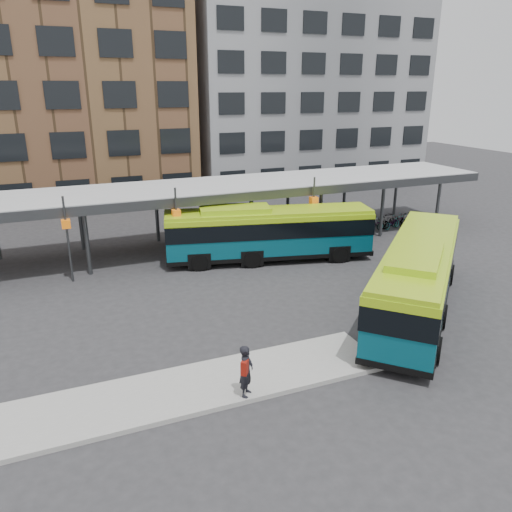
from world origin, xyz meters
The scene contains 9 objects.
ground centered at (0.00, 0.00, 0.00)m, with size 120.00×120.00×0.00m, color #28282B.
boarding_island centered at (-5.50, -3.00, 0.09)m, with size 14.00×3.00×0.18m, color gray.
canopy centered at (-0.06, 12.87, 3.91)m, with size 40.00×6.53×4.80m.
building_brick centered at (-10.00, 32.00, 11.00)m, with size 26.00×14.00×22.00m, color brown.
building_grey centered at (16.00, 32.00, 10.00)m, with size 24.00×14.00×20.00m, color slate.
bus_front centered at (5.92, -0.67, 1.89)m, with size 11.42×11.17×3.63m.
bus_rear centered at (2.46, 8.90, 1.80)m, with size 12.82×5.39×3.46m.
pedestrian centered at (-4.13, -4.21, 1.13)m, with size 0.78×0.82×1.88m.
bike_rack centered at (13.32, 12.09, 0.48)m, with size 6.43×1.62×1.06m.
Camera 1 is at (-9.46, -17.94, 10.28)m, focal length 35.00 mm.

